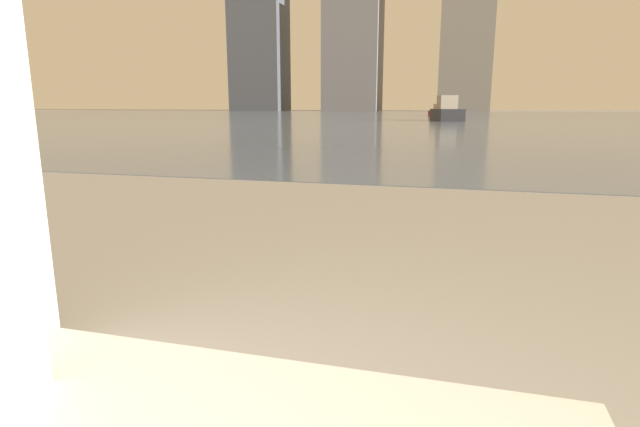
# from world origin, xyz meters

# --- Properties ---
(harbor_water) EXTENTS (180.00, 110.00, 0.01)m
(harbor_water) POSITION_xyz_m (0.00, 62.00, 0.01)
(harbor_water) COLOR slate
(harbor_water) RESTS_ON ground_plane
(harbor_boat_0) EXTENTS (2.19, 3.71, 1.32)m
(harbor_boat_0) POSITION_xyz_m (-1.57, 57.56, 0.47)
(harbor_boat_0) COLOR maroon
(harbor_boat_0) RESTS_ON harbor_water
(harbor_boat_4) EXTENTS (2.71, 5.19, 1.85)m
(harbor_boat_4) POSITION_xyz_m (-0.31, 39.48, 0.66)
(harbor_boat_4) COLOR #2D2D33
(harbor_boat_4) RESTS_ON harbor_water
(skyline_tower_1) EXTENTS (12.78, 9.58, 27.32)m
(skyline_tower_1) POSITION_xyz_m (-23.98, 118.00, 13.66)
(skyline_tower_1) COLOR slate
(skyline_tower_1) RESTS_ON ground_plane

